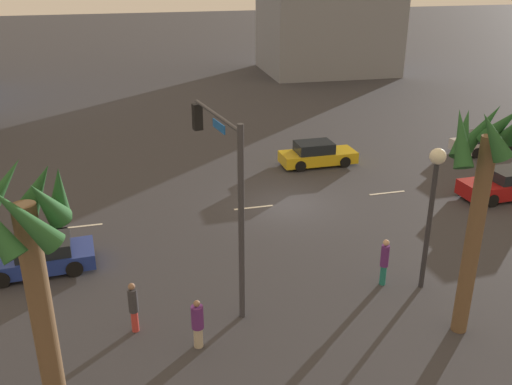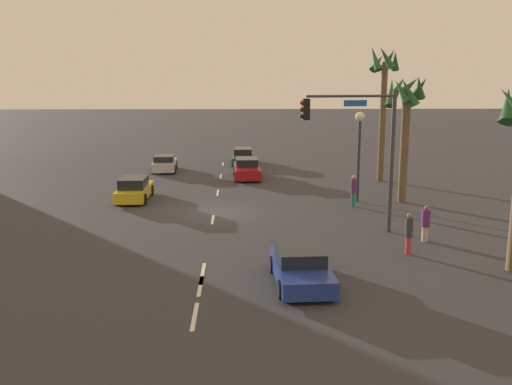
{
  "view_description": "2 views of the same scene",
  "coord_description": "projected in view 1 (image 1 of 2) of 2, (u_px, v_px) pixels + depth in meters",
  "views": [
    {
      "loc": [
        7.92,
        24.0,
        11.14
      ],
      "look_at": [
        1.88,
        1.37,
        1.37
      ],
      "focal_mm": 39.34,
      "sensor_mm": 36.0,
      "label": 1
    },
    {
      "loc": [
        30.23,
        1.41,
        7.19
      ],
      "look_at": [
        1.07,
        2.28,
        1.32
      ],
      "focal_mm": 39.54,
      "sensor_mm": 36.0,
      "label": 2
    }
  ],
  "objects": [
    {
      "name": "palm_tree_0",
      "position": [
        484.0,
        170.0,
        16.14
      ],
      "size": [
        2.39,
        2.7,
        7.49
      ],
      "color": "brown",
      "rests_on": "ground_plane"
    },
    {
      "name": "ground_plane",
      "position": [
        286.0,
        204.0,
        27.57
      ],
      "size": [
        220.0,
        220.0,
        0.0
      ],
      "primitive_type": "plane",
      "color": "#333338"
    },
    {
      "name": "pedestrian_1",
      "position": [
        198.0,
        323.0,
        17.12
      ],
      "size": [
        0.49,
        0.49,
        1.67
      ],
      "color": "#B2A58C",
      "rests_on": "ground_plane"
    },
    {
      "name": "car_2",
      "position": [
        40.0,
        257.0,
        21.51
      ],
      "size": [
        4.26,
        2.13,
        1.25
      ],
      "color": "navy",
      "rests_on": "ground_plane"
    },
    {
      "name": "pedestrian_0",
      "position": [
        133.0,
        306.0,
        17.81
      ],
      "size": [
        0.39,
        0.39,
        1.77
      ],
      "color": "#BF3833",
      "rests_on": "ground_plane"
    },
    {
      "name": "lane_stripe_5",
      "position": [
        44.0,
        230.0,
        24.89
      ],
      "size": [
        2.01,
        0.14,
        0.01
      ],
      "primitive_type": "cube",
      "color": "silver",
      "rests_on": "ground_plane"
    },
    {
      "name": "lane_stripe_4",
      "position": [
        75.0,
        227.0,
        25.2
      ],
      "size": [
        2.44,
        0.14,
        0.01
      ],
      "primitive_type": "cube",
      "color": "silver",
      "rests_on": "ground_plane"
    },
    {
      "name": "streetlamp",
      "position": [
        433.0,
        191.0,
        19.17
      ],
      "size": [
        0.56,
        0.56,
        5.34
      ],
      "color": "#2D2D33",
      "rests_on": "ground_plane"
    },
    {
      "name": "car_1",
      "position": [
        484.0,
        143.0,
        34.83
      ],
      "size": [
        4.12,
        2.04,
        1.29
      ],
      "color": "#B7B7BC",
      "rests_on": "ground_plane"
    },
    {
      "name": "lane_stripe_3",
      "position": [
        254.0,
        207.0,
        27.18
      ],
      "size": [
        1.94,
        0.14,
        0.01
      ],
      "primitive_type": "cube",
      "color": "silver",
      "rests_on": "ground_plane"
    },
    {
      "name": "lane_stripe_1",
      "position": [
        493.0,
        181.0,
        30.38
      ],
      "size": [
        1.88,
        0.14,
        0.01
      ],
      "primitive_type": "cube",
      "color": "silver",
      "rests_on": "ground_plane"
    },
    {
      "name": "traffic_signal",
      "position": [
        225.0,
        178.0,
        18.41
      ],
      "size": [
        0.89,
        4.54,
        6.7
      ],
      "color": "#38383D",
      "rests_on": "ground_plane"
    },
    {
      "name": "car_0",
      "position": [
        317.0,
        154.0,
        32.6
      ],
      "size": [
        4.39,
        1.84,
        1.4
      ],
      "color": "gold",
      "rests_on": "ground_plane"
    },
    {
      "name": "lane_stripe_2",
      "position": [
        387.0,
        193.0,
        28.88
      ],
      "size": [
        1.97,
        0.14,
        0.01
      ],
      "primitive_type": "cube",
      "color": "silver",
      "rests_on": "ground_plane"
    },
    {
      "name": "palm_tree_3",
      "position": [
        29.0,
        248.0,
        12.59
      ],
      "size": [
        2.61,
        2.8,
        7.17
      ],
      "color": "brown",
      "rests_on": "ground_plane"
    },
    {
      "name": "pedestrian_2",
      "position": [
        384.0,
        261.0,
        20.41
      ],
      "size": [
        0.42,
        0.42,
        1.84
      ],
      "color": "#1E7266",
      "rests_on": "ground_plane"
    },
    {
      "name": "car_3",
      "position": [
        507.0,
        184.0,
        28.2
      ],
      "size": [
        4.74,
        2.04,
        1.45
      ],
      "color": "maroon",
      "rests_on": "ground_plane"
    }
  ]
}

